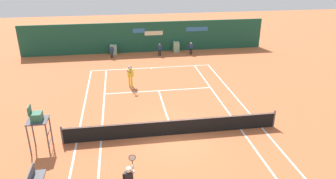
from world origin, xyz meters
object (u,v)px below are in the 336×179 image
Objects in this scene: player_bench at (35,178)px; ball_kid_centre_post at (112,51)px; player_on_baseline at (130,75)px; ball_kid_left_post at (160,49)px; player_near_side at (129,179)px; umpire_chair at (37,120)px; ball_kid_right_post at (191,47)px; tennis_ball_by_sideline at (231,105)px; tennis_ball_near_service_line at (222,92)px.

ball_kid_centre_post is (3.13, 18.72, 0.23)m from player_bench.
player_on_baseline is 8.41m from ball_kid_left_post.
umpire_chair is at bearing 132.61° from player_near_side.
ball_kid_right_post is (6.46, 7.75, -0.27)m from player_on_baseline.
tennis_ball_by_sideline is at bearing 110.27° from ball_kid_left_post.
player_near_side is 25.99× the size of tennis_ball_near_service_line.
player_on_baseline is 27.57× the size of tennis_ball_by_sideline.
player_on_baseline is 1.48× the size of ball_kid_left_post.
tennis_ball_near_service_line is 2.29m from tennis_ball_by_sideline.
player_near_side reaches higher than ball_kid_left_post.
tennis_ball_near_service_line is at bearing 116.74° from umpire_chair.
umpire_chair is at bearing -173.30° from player_bench.
player_near_side is at bearing -125.57° from tennis_ball_near_service_line.
umpire_chair is 1.36× the size of player_on_baseline.
umpire_chair reaches higher than player_near_side.
player_near_side is at bearing 65.56° from player_on_baseline.
umpire_chair reaches higher than ball_kid_centre_post.
player_on_baseline is 1.06× the size of player_near_side.
player_near_side reaches higher than ball_kid_centre_post.
player_on_baseline is 1.48× the size of ball_kid_right_post.
player_near_side reaches higher than tennis_ball_by_sideline.
umpire_chair is 2.02× the size of ball_kid_left_post.
player_bench is at bearing 160.02° from player_near_side.
ball_kid_centre_post is (-1.48, 7.75, -0.26)m from player_on_baseline.
umpire_chair is 9.39m from player_on_baseline.
ball_kid_right_post is at bearing 173.98° from ball_kid_centre_post.
ball_kid_right_post is 12.16m from tennis_ball_by_sideline.
player_on_baseline is at bearing 146.12° from tennis_ball_by_sideline.
tennis_ball_by_sideline is (11.15, 6.58, -0.47)m from player_bench.
player_on_baseline reaches higher than ball_kid_left_post.
tennis_ball_by_sideline is (8.02, -12.14, -0.70)m from ball_kid_centre_post.
umpire_chair reaches higher than tennis_ball_by_sideline.
tennis_ball_by_sideline is (11.50, 3.54, -1.71)m from umpire_chair.
ball_kid_left_post reaches higher than player_bench.
player_on_baseline reaches higher than tennis_ball_near_service_line.
ball_kid_left_post is 18.61× the size of tennis_ball_by_sideline.
player_near_side reaches higher than player_bench.
player_on_baseline is at bearing 147.95° from umpire_chair.
umpire_chair is 16.10m from ball_kid_centre_post.
player_near_side is 1.38× the size of ball_kid_centre_post.
ball_kid_left_post is (3.86, 19.93, -0.20)m from player_near_side.
player_near_side is 12.42m from tennis_ball_near_service_line.
umpire_chair reaches higher than tennis_ball_near_service_line.
ball_kid_centre_post is at bearing 170.51° from player_bench.
player_on_baseline is 1.46× the size of ball_kid_centre_post.
ball_kid_right_post reaches higher than tennis_ball_near_service_line.
player_near_side is at bearing 84.21° from ball_kid_left_post.
ball_kid_right_post reaches higher than player_bench.
tennis_ball_near_service_line is (3.35, -9.85, -0.70)m from ball_kid_left_post.
ball_kid_left_post is (8.23, 15.68, -1.02)m from umpire_chair.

